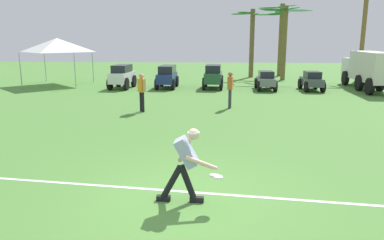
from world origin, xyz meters
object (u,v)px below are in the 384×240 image
at_px(parked_car_slot_c, 213,76).
at_px(palm_tree_far_left, 252,38).
at_px(box_truck, 367,68).
at_px(event_tent, 57,45).
at_px(parked_car_slot_e, 312,81).
at_px(palm_tree_right_of_centre, 281,33).
at_px(frisbee_thrower, 186,161).
at_px(frisbee_in_flight, 216,176).
at_px(palm_tree_far_right, 365,18).
at_px(parked_car_slot_a, 122,76).
at_px(parked_car_slot_b, 167,76).
at_px(palm_tree_left_of_centre, 284,35).
at_px(parked_car_slot_d, 266,80).
at_px(teammate_near_sideline, 142,89).
at_px(teammate_midfield, 230,86).

height_order(parked_car_slot_c, palm_tree_far_left, palm_tree_far_left).
relative_size(box_truck, event_tent, 1.69).
height_order(parked_car_slot_e, palm_tree_right_of_centre, palm_tree_right_of_centre).
bearing_deg(frisbee_thrower, box_truck, 59.72).
bearing_deg(palm_tree_right_of_centre, frisbee_thrower, -103.25).
distance_m(frisbee_thrower, palm_tree_right_of_centre, 24.68).
xyz_separation_m(frisbee_in_flight, palm_tree_far_right, (10.51, 21.92, 3.74)).
height_order(parked_car_slot_a, box_truck, box_truck).
bearing_deg(event_tent, parked_car_slot_b, -8.96).
bearing_deg(palm_tree_left_of_centre, parked_car_slot_d, -109.33).
relative_size(parked_car_slot_a, parked_car_slot_b, 0.99).
xyz_separation_m(parked_car_slot_d, palm_tree_far_right, (7.61, 6.24, 3.77)).
xyz_separation_m(frisbee_in_flight, parked_car_slot_c, (-0.14, 16.19, 0.15)).
bearing_deg(parked_car_slot_d, teammate_near_sideline, -130.28).
height_order(teammate_midfield, parked_car_slot_a, teammate_midfield).
bearing_deg(parked_car_slot_d, parked_car_slot_a, 178.56).
distance_m(teammate_near_sideline, palm_tree_left_of_centre, 14.80).
bearing_deg(parked_car_slot_c, teammate_midfield, -83.38).
xyz_separation_m(parked_car_slot_a, parked_car_slot_e, (11.09, -0.29, -0.18)).
height_order(frisbee_thrower, event_tent, event_tent).
bearing_deg(palm_tree_right_of_centre, palm_tree_far_left, -153.70).
distance_m(frisbee_thrower, parked_car_slot_e, 16.54).
bearing_deg(frisbee_thrower, palm_tree_far_right, 62.99).
relative_size(frisbee_in_flight, palm_tree_left_of_centre, 0.06).
height_order(frisbee_in_flight, parked_car_slot_c, parked_car_slot_c).
relative_size(teammate_near_sideline, parked_car_slot_b, 0.64).
bearing_deg(palm_tree_right_of_centre, box_truck, -64.77).
height_order(parked_car_slot_e, event_tent, event_tent).
bearing_deg(palm_tree_left_of_centre, parked_car_slot_c, -135.31).
bearing_deg(palm_tree_left_of_centre, teammate_near_sideline, -122.24).
height_order(parked_car_slot_e, palm_tree_far_right, palm_tree_far_right).
xyz_separation_m(palm_tree_left_of_centre, palm_tree_right_of_centre, (0.28, 3.03, 0.18)).
height_order(parked_car_slot_a, palm_tree_far_left, palm_tree_far_left).
bearing_deg(teammate_near_sideline, box_truck, 32.49).
bearing_deg(palm_tree_right_of_centre, frisbee_in_flight, -101.89).
bearing_deg(box_truck, frisbee_in_flight, -118.47).
bearing_deg(parked_car_slot_a, teammate_near_sideline, -70.19).
bearing_deg(palm_tree_right_of_centre, parked_car_slot_a, -142.39).
bearing_deg(palm_tree_right_of_centre, palm_tree_left_of_centre, -95.21).
relative_size(frisbee_in_flight, parked_car_slot_a, 0.13).
xyz_separation_m(frisbee_thrower, teammate_near_sideline, (-2.45, 8.49, 0.15)).
xyz_separation_m(parked_car_slot_a, palm_tree_far_right, (16.10, 6.03, 3.59)).
distance_m(parked_car_slot_c, palm_tree_far_right, 12.62).
bearing_deg(parked_car_slot_a, palm_tree_left_of_centre, 26.54).
bearing_deg(palm_tree_far_left, teammate_near_sideline, -111.88).
height_order(teammate_near_sideline, parked_car_slot_c, teammate_near_sideline).
distance_m(frisbee_thrower, teammate_midfield, 9.57).
height_order(frisbee_in_flight, parked_car_slot_e, parked_car_slot_e).
xyz_separation_m(parked_car_slot_b, palm_tree_far_right, (13.43, 5.70, 3.61)).
relative_size(frisbee_thrower, parked_car_slot_e, 0.63).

